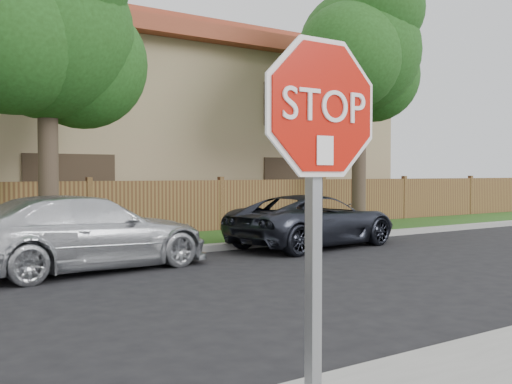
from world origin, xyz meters
TOP-DOWN VIEW (x-y plane):
  - tree_mid at (2.52, 9.57)m, footprint 4.80×3.90m
  - tree_right at (12.02, 9.57)m, footprint 4.80×3.90m
  - stop_sign at (0.80, -1.48)m, footprint 1.01×0.13m
  - sedan_right at (2.42, 7.04)m, footprint 5.03×2.53m
  - sedan_far_right at (8.26, 7.40)m, footprint 4.86×2.75m

SIDE VIEW (x-z plane):
  - sedan_far_right at x=8.26m, z-range 0.00..1.28m
  - sedan_right at x=2.42m, z-range 0.00..1.40m
  - stop_sign at x=0.80m, z-range 0.55..3.11m
  - tree_mid at x=2.52m, z-range 1.20..8.55m
  - tree_right at x=12.02m, z-range 1.47..9.67m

